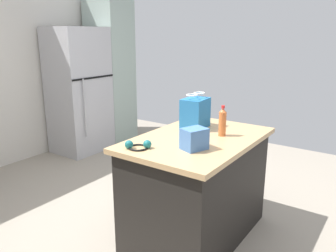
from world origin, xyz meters
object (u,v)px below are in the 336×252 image
ear_defenders (138,146)px  tall_cabinet (111,73)px  kitchen_island (196,187)px  bottle (222,122)px  shopping_bag (195,113)px  small_box (194,139)px  refrigerator (79,91)px

ear_defenders → tall_cabinet: bearing=47.7°
kitchen_island → tall_cabinet: 3.15m
tall_cabinet → bottle: size_ratio=8.61×
tall_cabinet → shopping_bag: (-1.40, -2.42, -0.08)m
kitchen_island → bottle: bearing=-41.8°
kitchen_island → bottle: bottle is taller
kitchen_island → small_box: bearing=-155.0°
kitchen_island → shopping_bag: bearing=34.9°
shopping_bag → small_box: 0.61m
refrigerator → small_box: refrigerator is taller
tall_cabinet → ear_defenders: bearing=-132.3°
kitchen_island → refrigerator: 2.81m
ear_defenders → kitchen_island: bearing=-23.9°
refrigerator → shopping_bag: size_ratio=5.80×
tall_cabinet → shopping_bag: bearing=-120.2°
shopping_bag → bottle: size_ratio=1.21×
shopping_bag → small_box: bearing=-150.0°
small_box → kitchen_island: bearing=25.0°
small_box → ear_defenders: size_ratio=0.84×
shopping_bag → ear_defenders: 0.76m
tall_cabinet → bottle: 3.12m
small_box → ear_defenders: small_box is taller
shopping_bag → kitchen_island: bearing=-145.1°
kitchen_island → refrigerator: bearing=69.3°
tall_cabinet → small_box: 3.34m
bottle → refrigerator: bearing=73.3°
shopping_bag → bottle: bearing=-106.3°
small_box → bottle: bottle is taller
refrigerator → ear_defenders: bearing=-121.9°
kitchen_island → small_box: 0.61m
kitchen_island → small_box: size_ratio=7.36×
bottle → tall_cabinet: bearing=61.3°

